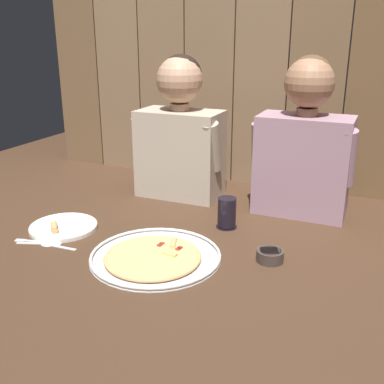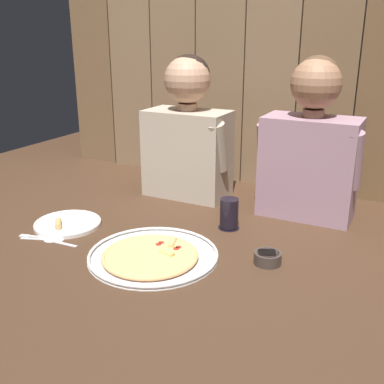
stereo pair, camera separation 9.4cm
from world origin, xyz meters
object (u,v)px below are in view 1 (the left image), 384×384
diner_left (180,131)px  pizza_tray (155,256)px  dinner_plate (63,227)px  dipping_bowl (270,255)px  drinking_glass (227,213)px  diner_right (305,142)px

diner_left → pizza_tray: bearing=-72.9°
dinner_plate → dipping_bowl: size_ratio=2.85×
drinking_glass → diner_right: diner_right is taller
pizza_tray → drinking_glass: size_ratio=3.68×
pizza_tray → dinner_plate: 0.43m
diner_left → drinking_glass: bearing=-40.3°
diner_right → diner_left: bearing=180.0°
pizza_tray → dipping_bowl: 0.36m
pizza_tray → dinner_plate: size_ratio=1.70×
pizza_tray → dinner_plate: dinner_plate is taller
pizza_tray → diner_left: diner_left is taller
dipping_bowl → diner_left: size_ratio=0.14×
pizza_tray → drinking_glass: (0.13, 0.33, 0.05)m
dipping_bowl → diner_left: diner_left is taller
diner_left → dinner_plate: bearing=-114.6°
dinner_plate → drinking_glass: (0.54, 0.26, 0.05)m
pizza_tray → diner_right: 0.74m
dipping_bowl → pizza_tray: bearing=-158.8°
pizza_tray → diner_left: (-0.18, 0.59, 0.28)m
pizza_tray → dinner_plate: bearing=169.6°
dipping_bowl → dinner_plate: bearing=-175.8°
diner_right → drinking_glass: bearing=-129.8°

